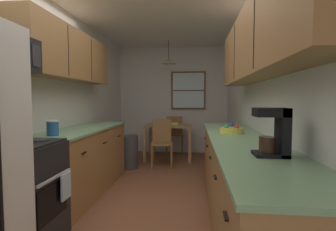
# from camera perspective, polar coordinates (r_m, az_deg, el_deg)

# --- Properties ---
(ground_plane) EXTENTS (12.00, 12.00, 0.00)m
(ground_plane) POSITION_cam_1_polar(r_m,az_deg,el_deg) (3.84, -2.37, -16.02)
(ground_plane) COLOR brown
(wall_left) EXTENTS (0.10, 9.00, 2.55)m
(wall_left) POSITION_cam_1_polar(r_m,az_deg,el_deg) (4.05, -21.73, 3.12)
(wall_left) COLOR silver
(wall_left) RESTS_ON ground
(wall_right) EXTENTS (0.10, 9.00, 2.55)m
(wall_right) POSITION_cam_1_polar(r_m,az_deg,el_deg) (3.68, 18.92, 3.16)
(wall_right) COLOR silver
(wall_right) RESTS_ON ground
(wall_back) EXTENTS (4.40, 0.10, 2.55)m
(wall_back) POSITION_cam_1_polar(r_m,az_deg,el_deg) (6.26, 1.13, 3.46)
(wall_back) COLOR silver
(wall_back) RESTS_ON ground
(ceiling_slab) EXTENTS (4.40, 9.00, 0.08)m
(ceiling_slab) POSITION_cam_1_polar(r_m,az_deg,el_deg) (3.85, -2.47, 23.33)
(ceiling_slab) COLOR white
(stove_range) EXTENTS (0.66, 0.64, 1.10)m
(stove_range) POSITION_cam_1_polar(r_m,az_deg,el_deg) (2.66, -30.52, -14.87)
(stove_range) COLOR black
(stove_range) RESTS_ON ground
(microwave_over_range) EXTENTS (0.39, 0.60, 0.31)m
(microwave_over_range) POSITION_cam_1_polar(r_m,az_deg,el_deg) (2.63, -33.41, 11.68)
(microwave_over_range) COLOR black
(counter_left) EXTENTS (0.64, 2.01, 0.90)m
(counter_left) POSITION_cam_1_polar(r_m,az_deg,el_deg) (3.77, -18.38, -9.46)
(counter_left) COLOR olive
(counter_left) RESTS_ON ground
(upper_cabinets_left) EXTENTS (0.33, 2.09, 0.65)m
(upper_cabinets_left) POSITION_cam_1_polar(r_m,az_deg,el_deg) (3.74, -21.15, 12.38)
(upper_cabinets_left) COLOR olive
(counter_right) EXTENTS (0.64, 3.29, 0.90)m
(counter_right) POSITION_cam_1_polar(r_m,az_deg,el_deg) (2.77, 16.00, -14.22)
(counter_right) COLOR olive
(counter_right) RESTS_ON ground
(upper_cabinets_right) EXTENTS (0.33, 2.97, 0.67)m
(upper_cabinets_right) POSITION_cam_1_polar(r_m,az_deg,el_deg) (2.67, 19.79, 15.17)
(upper_cabinets_right) COLOR olive
(dining_table) EXTENTS (0.98, 0.73, 0.74)m
(dining_table) POSITION_cam_1_polar(r_m,az_deg,el_deg) (5.52, 0.13, -3.34)
(dining_table) COLOR #A87F51
(dining_table) RESTS_ON ground
(dining_chair_near) EXTENTS (0.44, 0.44, 0.90)m
(dining_chair_near) POSITION_cam_1_polar(r_m,az_deg,el_deg) (4.98, -1.37, -5.53)
(dining_chair_near) COLOR olive
(dining_chair_near) RESTS_ON ground
(dining_chair_far) EXTENTS (0.44, 0.44, 0.90)m
(dining_chair_far) POSITION_cam_1_polar(r_m,az_deg,el_deg) (6.09, 1.43, -3.86)
(dining_chair_far) COLOR olive
(dining_chair_far) RESTS_ON ground
(pendant_light) EXTENTS (0.32, 0.32, 0.50)m
(pendant_light) POSITION_cam_1_polar(r_m,az_deg,el_deg) (5.54, 0.14, 12.00)
(pendant_light) COLOR black
(back_window) EXTENTS (0.82, 0.05, 0.91)m
(back_window) POSITION_cam_1_polar(r_m,az_deg,el_deg) (6.17, 4.56, 5.59)
(back_window) COLOR brown
(trash_bin) EXTENTS (0.34, 0.34, 0.61)m
(trash_bin) POSITION_cam_1_polar(r_m,az_deg,el_deg) (4.91, -8.73, -8.00)
(trash_bin) COLOR #3F3F42
(trash_bin) RESTS_ON ground
(storage_canister) EXTENTS (0.12, 0.12, 0.17)m
(storage_canister) POSITION_cam_1_polar(r_m,az_deg,el_deg) (3.03, -24.36, -2.54)
(storage_canister) COLOR #265999
(storage_canister) RESTS_ON counter_left
(dish_towel) EXTENTS (0.02, 0.16, 0.24)m
(dish_towel) POSITION_cam_1_polar(r_m,az_deg,el_deg) (2.60, -21.84, -14.41)
(dish_towel) COLOR silver
(coffee_maker) EXTENTS (0.22, 0.18, 0.33)m
(coffee_maker) POSITION_cam_1_polar(r_m,az_deg,el_deg) (1.91, 22.84, -3.22)
(coffee_maker) COLOR black
(coffee_maker) RESTS_ON counter_right
(mug_by_coffeemaker) EXTENTS (0.11, 0.07, 0.10)m
(mug_by_coffeemaker) POSITION_cam_1_polar(r_m,az_deg,el_deg) (3.35, 13.89, -2.35)
(mug_by_coffeemaker) COLOR #335999
(mug_by_coffeemaker) RESTS_ON counter_right
(fruit_bowl) EXTENTS (0.27, 0.27, 0.09)m
(fruit_bowl) POSITION_cam_1_polar(r_m,az_deg,el_deg) (3.08, 13.97, -3.13)
(fruit_bowl) COLOR #E5D14C
(fruit_bowl) RESTS_ON counter_right
(table_serving_bowl) EXTENTS (0.19, 0.19, 0.06)m
(table_serving_bowl) POSITION_cam_1_polar(r_m,az_deg,el_deg) (5.43, 1.31, -1.86)
(table_serving_bowl) COLOR #E0D14C
(table_serving_bowl) RESTS_ON dining_table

